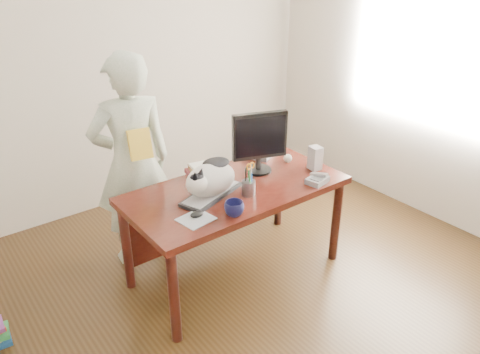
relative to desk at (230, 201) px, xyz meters
name	(u,v)px	position (x,y,z in m)	size (l,w,h in m)	color
room	(298,132)	(0.00, -0.68, 0.75)	(4.50, 4.50, 4.50)	black
desk	(230,201)	(0.00, 0.00, 0.00)	(1.60, 0.80, 0.75)	black
keyboard	(211,194)	(-0.22, -0.08, 0.16)	(0.53, 0.35, 0.03)	black
cat	(210,179)	(-0.23, -0.09, 0.29)	(0.47, 0.35, 0.28)	silver
monitor	(260,139)	(0.30, 0.02, 0.42)	(0.41, 0.26, 0.48)	black
pen_cup	(249,186)	(0.00, -0.23, 0.21)	(0.11, 0.11, 0.24)	gray
mousepad	(196,219)	(-0.47, -0.28, 0.15)	(0.23, 0.21, 0.00)	#A4A9AF
mouse	(197,214)	(-0.45, -0.26, 0.17)	(0.10, 0.07, 0.04)	black
coffee_mug	(234,209)	(-0.25, -0.39, 0.20)	(0.13, 0.13, 0.10)	black
phone	(317,179)	(0.52, -0.39, 0.17)	(0.18, 0.16, 0.07)	slate
speaker	(315,158)	(0.68, -0.20, 0.24)	(0.09, 0.10, 0.18)	#9E9DA0
baseball	(288,158)	(0.60, 0.02, 0.18)	(0.07, 0.07, 0.07)	silver
book_stack	(202,170)	(-0.08, 0.25, 0.18)	(0.25, 0.21, 0.08)	#4C1419
calculator	(258,153)	(0.48, 0.25, 0.18)	(0.24, 0.27, 0.07)	slate
person	(132,163)	(-0.49, 0.57, 0.24)	(0.62, 0.40, 1.69)	white
held_book	(140,144)	(-0.49, 0.40, 0.45)	(0.17, 0.12, 0.22)	gold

